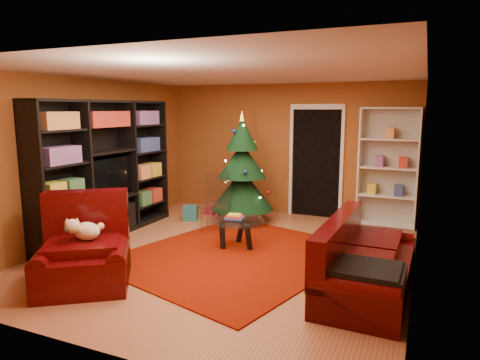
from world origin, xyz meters
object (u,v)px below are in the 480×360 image
at_px(christmas_tree, 242,169).
at_px(sofa, 369,256).
at_px(gift_box_green, 226,211).
at_px(white_bookshelf, 388,168).
at_px(armchair, 83,250).
at_px(gift_box_red, 210,209).
at_px(gift_box_teal, 190,213).
at_px(media_unit, 106,169).
at_px(acrylic_chair, 215,205).
at_px(dog, 87,231).
at_px(coffee_table, 237,234).
at_px(rug, 236,255).

bearing_deg(christmas_tree, sofa, -41.45).
bearing_deg(gift_box_green, white_bookshelf, 11.92).
bearing_deg(armchair, gift_box_red, 58.60).
height_order(gift_box_teal, armchair, armchair).
xyz_separation_m(media_unit, gift_box_red, (0.90, 1.98, -1.02)).
height_order(white_bookshelf, acrylic_chair, white_bookshelf).
height_order(armchair, dog, armchair).
height_order(gift_box_teal, gift_box_green, gift_box_teal).
bearing_deg(gift_box_red, gift_box_green, -14.83).
relative_size(gift_box_red, dog, 0.51).
bearing_deg(coffee_table, rug, -68.74).
bearing_deg(dog, gift_box_green, 52.50).
height_order(christmas_tree, acrylic_chair, christmas_tree).
height_order(gift_box_green, dog, dog).
distance_m(rug, coffee_table, 0.43).
height_order(christmas_tree, armchair, christmas_tree).
bearing_deg(sofa, white_bookshelf, 2.99).
xyz_separation_m(gift_box_teal, acrylic_chair, (0.79, -0.49, 0.32)).
bearing_deg(gift_box_teal, christmas_tree, 14.98).
bearing_deg(dog, sofa, -15.49).
relative_size(media_unit, white_bookshelf, 1.34).
distance_m(gift_box_green, gift_box_red, 0.42).
relative_size(armchair, sofa, 0.56).
bearing_deg(dog, armchair, -135.00).
bearing_deg(christmas_tree, coffee_table, -69.59).
distance_m(gift_box_teal, dog, 3.19).
relative_size(christmas_tree, sofa, 1.04).
relative_size(dog, acrylic_chair, 0.44).
xyz_separation_m(white_bookshelf, dog, (-3.08, -4.19, -0.41)).
relative_size(rug, gift_box_teal, 12.04).
height_order(gift_box_teal, dog, dog).
bearing_deg(christmas_tree, gift_box_teal, -165.02).
distance_m(white_bookshelf, coffee_table, 3.09).
bearing_deg(gift_box_teal, white_bookshelf, 17.03).
bearing_deg(media_unit, sofa, -7.27).
distance_m(media_unit, gift_box_red, 2.40).
bearing_deg(white_bookshelf, rug, -123.81).
bearing_deg(armchair, media_unit, 87.66).
bearing_deg(gift_box_red, christmas_tree, -19.70).
distance_m(white_bookshelf, acrylic_chair, 3.16).
relative_size(gift_box_teal, gift_box_green, 1.05).
relative_size(media_unit, gift_box_green, 11.45).
xyz_separation_m(rug, dog, (-1.25, -1.61, 0.65)).
height_order(media_unit, acrylic_chair, media_unit).
relative_size(gift_box_teal, sofa, 0.13).
xyz_separation_m(rug, coffee_table, (-0.14, 0.35, 0.21)).
relative_size(coffee_table, acrylic_chair, 0.93).
relative_size(armchair, acrylic_chair, 1.24).
height_order(rug, media_unit, media_unit).
height_order(media_unit, dog, media_unit).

